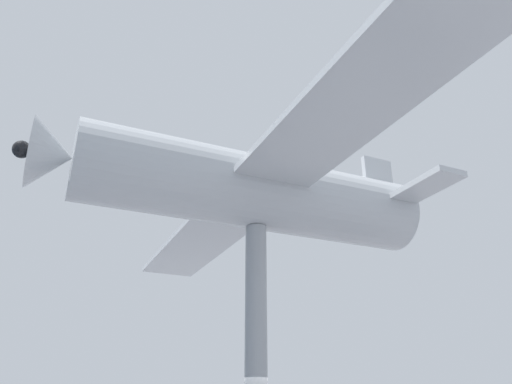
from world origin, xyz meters
name	(u,v)px	position (x,y,z in m)	size (l,w,h in m)	color
support_pylon_central	(256,347)	(0.00, 0.00, 3.25)	(0.59, 0.59, 6.50)	#999EA3
suspended_airplane	(249,190)	(-0.02, 0.21, 7.60)	(20.10, 11.80, 3.12)	#B2B7BC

